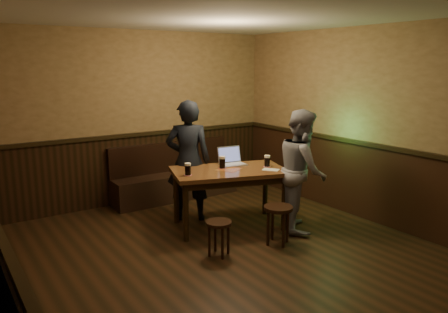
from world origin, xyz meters
The scene contains 12 objects.
room centered at (0.00, 0.22, 1.20)m, with size 5.04×6.04×2.84m.
bench centered at (0.61, 2.75, 0.31)m, with size 2.20×0.50×0.95m.
pub_table centered at (0.61, 1.12, 0.72)m, with size 1.75×1.32×0.84m.
stool_left centered at (-0.04, 0.39, 0.34)m, with size 0.38×0.38×0.43m.
stool_right centered at (0.77, 0.26, 0.40)m, with size 0.43×0.43×0.50m.
pint_left centered at (-0.02, 1.15, 0.91)m, with size 0.11×0.11×0.17m.
pint_mid centered at (0.57, 1.22, 0.92)m, with size 0.11×0.11×0.18m.
pint_right centered at (1.15, 0.95, 0.91)m, with size 0.11×0.11×0.17m.
laptop centered at (0.81, 1.35, 0.90)m, with size 0.40×0.34×0.26m.
menu centered at (1.08, 0.78, 0.83)m, with size 0.22×0.15×0.00m, color silver.
person_suit centered at (0.29, 1.70, 0.89)m, with size 0.65×0.42×1.77m, color black.
person_grey centered at (1.40, 0.50, 0.84)m, with size 0.81×0.63×1.67m, color gray.
Camera 1 is at (-2.74, -3.71, 2.25)m, focal length 35.00 mm.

